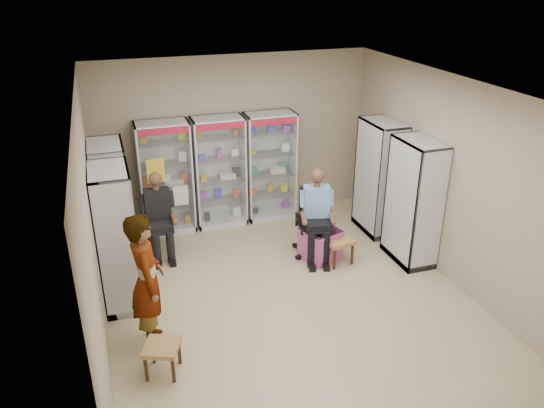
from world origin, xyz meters
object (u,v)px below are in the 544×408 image
object	(u,v)px
cabinet_right_near	(413,202)
cabinet_left_near	(117,238)
woven_stool_b	(163,358)
cabinet_back_left	(166,178)
seated_shopkeeper	(316,216)
cabinet_back_right	(270,166)
standing_man	(147,281)
cabinet_left_far	(113,206)
wooden_chair	(159,225)
pink_trunk	(320,244)
cabinet_right_far	(379,178)
office_chair	(314,223)
cabinet_back_mid	(219,172)
woven_stool_a	(337,250)

from	to	relation	value
cabinet_right_near	cabinet_left_near	xyz separation A→B (m)	(-4.46, 0.20, 0.00)
woven_stool_b	cabinet_back_left	bearing A→B (deg)	80.73
cabinet_left_near	seated_shopkeeper	distance (m)	3.11
cabinet_back_right	standing_man	bearing A→B (deg)	-129.77
cabinet_left_far	cabinet_left_near	distance (m)	1.10
cabinet_back_right	cabinet_right_near	distance (m)	2.76
cabinet_left_near	wooden_chair	xyz separation A→B (m)	(0.68, 1.30, -0.53)
cabinet_back_left	pink_trunk	size ratio (longest dim) A/B	3.70
cabinet_right_far	woven_stool_b	distance (m)	4.92
cabinet_left_far	wooden_chair	world-z (taller)	cabinet_left_far
office_chair	standing_man	size ratio (longest dim) A/B	0.62
office_chair	wooden_chair	bearing A→B (deg)	173.72
cabinet_back_right	cabinet_right_far	bearing A→B (deg)	-34.73
woven_stool_b	cabinet_back_mid	bearing A→B (deg)	67.14
woven_stool_a	standing_man	bearing A→B (deg)	-160.45
pink_trunk	standing_man	world-z (taller)	standing_man
cabinet_back_mid	cabinet_back_right	distance (m)	0.95
cabinet_right_far	cabinet_left_near	xyz separation A→B (m)	(-4.46, -0.90, 0.00)
woven_stool_b	standing_man	xyz separation A→B (m)	(-0.05, 0.61, 0.70)
cabinet_back_right	woven_stool_b	world-z (taller)	cabinet_back_right
cabinet_right_far	seated_shopkeeper	world-z (taller)	cabinet_right_far
cabinet_back_left	cabinet_back_mid	distance (m)	0.95
cabinet_left_near	woven_stool_b	xyz separation A→B (m)	(0.33, -1.65, -0.80)
woven_stool_a	office_chair	bearing A→B (deg)	122.62
wooden_chair	standing_man	xyz separation A→B (m)	(-0.40, -2.33, 0.42)
standing_man	seated_shopkeeper	bearing A→B (deg)	-62.50
standing_man	cabinet_back_mid	bearing A→B (deg)	-27.04
cabinet_back_left	cabinet_back_right	size ratio (longest dim) A/B	1.00
cabinet_back_left	pink_trunk	distance (m)	2.91
cabinet_right_far	woven_stool_a	bearing A→B (deg)	126.85
cabinet_left_near	cabinet_back_mid	bearing A→B (deg)	137.20
office_chair	cabinet_left_near	bearing A→B (deg)	-158.32
cabinet_left_near	office_chair	xyz separation A→B (m)	(3.07, 0.44, -0.44)
wooden_chair	pink_trunk	bearing A→B (deg)	-23.65
cabinet_back_right	cabinet_right_far	xyz separation A→B (m)	(1.63, -1.13, 0.00)
cabinet_right_far	cabinet_back_right	bearing A→B (deg)	55.27
woven_stool_a	cabinet_right_near	bearing A→B (deg)	-12.15
cabinet_right_far	woven_stool_a	distance (m)	1.63
cabinet_left_far	standing_man	world-z (taller)	cabinet_left_far
cabinet_right_far	pink_trunk	distance (m)	1.68
wooden_chair	standing_man	world-z (taller)	standing_man
cabinet_left_far	cabinet_left_near	world-z (taller)	same
pink_trunk	cabinet_back_left	bearing A→B (deg)	140.50
cabinet_back_right	cabinet_left_near	size ratio (longest dim) A/B	1.00
cabinet_left_far	office_chair	xyz separation A→B (m)	(3.07, -0.66, -0.44)
office_chair	pink_trunk	xyz separation A→B (m)	(0.03, -0.20, -0.30)
cabinet_right_near	woven_stool_a	xyz separation A→B (m)	(-1.14, 0.25, -0.79)
cabinet_right_near	office_chair	distance (m)	1.59
cabinet_back_mid	cabinet_right_near	xyz separation A→B (m)	(2.58, -2.23, 0.00)
cabinet_back_mid	cabinet_left_far	size ratio (longest dim) A/B	1.00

